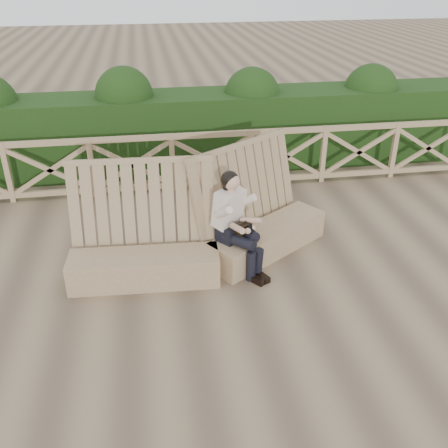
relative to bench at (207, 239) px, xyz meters
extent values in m
plane|color=brown|center=(0.42, -0.94, -0.39)|extent=(60.00, 60.00, 0.00)
cube|color=#7F6148|center=(-0.88, -0.32, -0.18)|extent=(1.99, 0.61, 0.42)
cube|color=#7F6148|center=(-0.86, -0.05, 0.40)|extent=(1.99, 0.55, 1.54)
cube|color=#7F6148|center=(0.92, 0.17, -0.18)|extent=(1.91, 1.51, 0.42)
cube|color=#7F6148|center=(0.77, 0.39, 0.40)|extent=(1.88, 1.46, 1.54)
cube|color=black|center=(0.33, -0.10, 0.15)|extent=(0.46, 0.44, 0.23)
cube|color=beige|center=(0.30, -0.06, 0.50)|extent=(0.51, 0.49, 0.54)
sphere|color=tan|center=(0.33, -0.10, 0.89)|extent=(0.30, 0.30, 0.22)
sphere|color=black|center=(0.31, -0.07, 0.91)|extent=(0.33, 0.33, 0.24)
cylinder|color=black|center=(0.39, -0.33, 0.13)|extent=(0.42, 0.47, 0.15)
cylinder|color=black|center=(0.51, -0.21, 0.20)|extent=(0.42, 0.47, 0.17)
cylinder|color=black|center=(0.53, -0.51, -0.18)|extent=(0.17, 0.17, 0.42)
cylinder|color=black|center=(0.64, -0.45, -0.18)|extent=(0.17, 0.17, 0.42)
cube|color=black|center=(0.59, -0.59, -0.35)|extent=(0.23, 0.25, 0.08)
cube|color=black|center=(0.68, -0.54, -0.35)|extent=(0.23, 0.25, 0.08)
cube|color=black|center=(0.46, -0.23, 0.25)|extent=(0.26, 0.25, 0.15)
cube|color=black|center=(0.55, -0.38, 0.31)|extent=(0.11, 0.12, 0.12)
cube|color=#9C815B|center=(0.42, 2.56, 0.66)|extent=(10.10, 0.07, 0.10)
cube|color=#9C815B|center=(0.42, 2.56, -0.27)|extent=(10.10, 0.07, 0.10)
cube|color=black|center=(0.42, 3.76, 0.36)|extent=(12.00, 1.20, 1.50)
camera|label=1|loc=(-0.73, -5.98, 3.48)|focal=40.00mm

